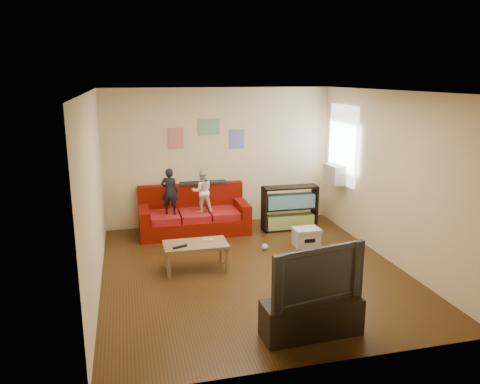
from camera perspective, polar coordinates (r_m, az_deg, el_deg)
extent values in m
cube|color=#422910|center=(7.31, 1.52, -9.54)|extent=(4.50, 5.00, 0.01)
cube|color=white|center=(6.70, 1.68, 12.22)|extent=(4.50, 5.00, 0.01)
cube|color=beige|center=(9.27, -2.53, 4.27)|extent=(4.50, 0.01, 2.70)
cube|color=beige|center=(4.61, 9.94, -6.02)|extent=(4.50, 0.01, 2.70)
cube|color=beige|center=(6.66, -17.46, -0.23)|extent=(0.01, 5.00, 2.70)
cube|color=beige|center=(7.78, 17.83, 1.72)|extent=(0.01, 5.00, 2.70)
cube|color=#700F04|center=(8.97, -5.61, -3.99)|extent=(2.04, 0.92, 0.31)
cube|color=#700F04|center=(9.20, -6.01, -0.73)|extent=(2.04, 0.18, 0.56)
cube|color=#700F04|center=(8.82, -11.64, -2.63)|extent=(0.18, 0.92, 0.26)
cube|color=#700F04|center=(9.06, 0.18, -1.88)|extent=(0.18, 0.92, 0.26)
cube|color=maroon|center=(8.79, -9.18, -3.03)|extent=(0.53, 0.69, 0.12)
cube|color=maroon|center=(8.84, -5.57, -2.80)|extent=(0.53, 0.69, 0.12)
cube|color=maroon|center=(8.93, -2.03, -2.57)|extent=(0.53, 0.69, 0.12)
cube|color=black|center=(9.17, -4.47, 1.13)|extent=(0.92, 0.22, 0.04)
imported|color=black|center=(8.64, -8.58, 0.08)|extent=(0.36, 0.29, 0.86)
imported|color=silver|center=(8.71, -4.64, 0.13)|extent=(0.41, 0.32, 0.81)
cube|color=olive|center=(7.19, -5.44, -6.43)|extent=(0.97, 0.53, 0.05)
cylinder|color=olive|center=(7.03, -8.68, -8.94)|extent=(0.06, 0.06, 0.39)
cylinder|color=olive|center=(7.14, -1.65, -8.39)|extent=(0.06, 0.06, 0.39)
cylinder|color=olive|center=(7.43, -9.00, -7.66)|extent=(0.06, 0.06, 0.39)
cylinder|color=olive|center=(7.54, -2.35, -7.16)|extent=(0.06, 0.06, 0.39)
cube|color=black|center=(7.04, -7.32, -6.63)|extent=(0.22, 0.14, 0.02)
cube|color=white|center=(7.25, -3.93, -5.88)|extent=(0.15, 0.07, 0.03)
cube|color=black|center=(8.94, 2.94, -2.16)|extent=(0.03, 0.32, 0.86)
cube|color=black|center=(9.29, 9.08, -1.71)|extent=(0.03, 0.32, 0.86)
cube|color=black|center=(9.22, 6.00, -4.40)|extent=(1.07, 0.32, 0.03)
cube|color=black|center=(9.00, 6.13, 0.58)|extent=(1.07, 0.32, 0.03)
cube|color=black|center=(9.10, 6.07, -1.94)|extent=(1.00, 0.32, 0.03)
cube|color=olive|center=(9.18, 6.02, -3.54)|extent=(0.94, 0.27, 0.26)
cube|color=teal|center=(9.06, 6.09, -1.08)|extent=(0.94, 0.27, 0.26)
cube|color=white|center=(9.13, 12.40, 5.66)|extent=(0.04, 1.08, 1.48)
cube|color=#B7B2A3|center=(9.18, 11.54, 2.18)|extent=(0.28, 0.55, 0.35)
cube|color=#D87266|center=(9.07, -7.84, 6.49)|extent=(0.30, 0.01, 0.40)
cube|color=#72B27F|center=(9.13, -3.79, 7.91)|extent=(0.42, 0.01, 0.32)
cube|color=#727FCC|center=(9.27, -0.40, 6.48)|extent=(0.30, 0.01, 0.38)
cube|color=beige|center=(8.35, 8.08, -5.61)|extent=(0.43, 0.33, 0.26)
cube|color=beige|center=(8.30, 8.12, -4.59)|extent=(0.46, 0.35, 0.05)
cube|color=black|center=(8.20, 8.52, -5.91)|extent=(0.20, 0.00, 0.07)
cube|color=black|center=(5.61, 8.70, -14.89)|extent=(1.18, 0.44, 0.44)
imported|color=black|center=(5.36, 8.92, -9.69)|extent=(1.18, 0.38, 0.67)
sphere|color=silver|center=(8.10, 3.03, -6.70)|extent=(0.12, 0.12, 0.11)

